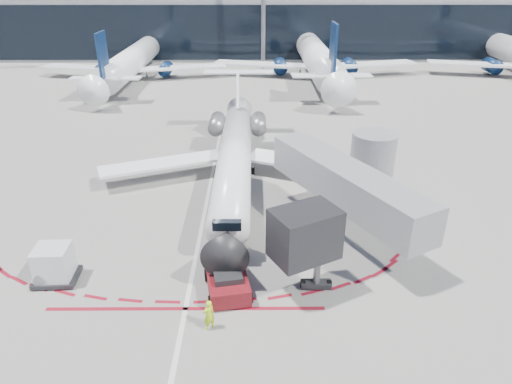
{
  "coord_description": "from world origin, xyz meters",
  "views": [
    {
      "loc": [
        3.45,
        -29.36,
        15.45
      ],
      "look_at": [
        3.59,
        -2.23,
        1.93
      ],
      "focal_mm": 32.0,
      "sensor_mm": 36.0,
      "label": 1
    }
  ],
  "objects_px": {
    "pushback_tug": "(227,282)",
    "ramp_worker": "(209,315)",
    "regional_jet": "(235,154)",
    "uld_container": "(54,265)"
  },
  "relations": [
    {
      "from": "regional_jet",
      "to": "ramp_worker",
      "type": "height_order",
      "value": "regional_jet"
    },
    {
      "from": "regional_jet",
      "to": "ramp_worker",
      "type": "xyz_separation_m",
      "value": [
        -0.64,
        -16.61,
        -1.41
      ]
    },
    {
      "from": "ramp_worker",
      "to": "uld_container",
      "type": "distance_m",
      "value": 9.39
    },
    {
      "from": "pushback_tug",
      "to": "ramp_worker",
      "type": "xyz_separation_m",
      "value": [
        -0.73,
        -2.77,
        0.22
      ]
    },
    {
      "from": "pushback_tug",
      "to": "ramp_worker",
      "type": "distance_m",
      "value": 2.87
    },
    {
      "from": "pushback_tug",
      "to": "ramp_worker",
      "type": "height_order",
      "value": "ramp_worker"
    },
    {
      "from": "regional_jet",
      "to": "pushback_tug",
      "type": "distance_m",
      "value": 13.94
    },
    {
      "from": "regional_jet",
      "to": "ramp_worker",
      "type": "relative_size",
      "value": 16.28
    },
    {
      "from": "regional_jet",
      "to": "uld_container",
      "type": "distance_m",
      "value": 15.91
    },
    {
      "from": "regional_jet",
      "to": "uld_container",
      "type": "bearing_deg",
      "value": -125.7
    }
  ]
}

